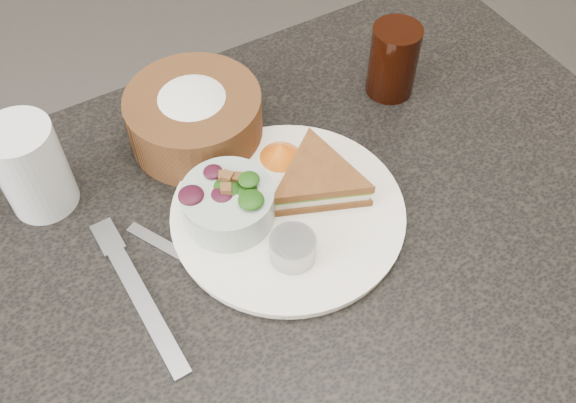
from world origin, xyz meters
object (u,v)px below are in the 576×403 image
(dressing_ramekin, at_px, (293,248))
(water_glass, at_px, (31,167))
(dinner_plate, at_px, (288,213))
(cola_glass, at_px, (394,57))
(sandwich, at_px, (318,180))
(salad_bowl, at_px, (228,200))
(dining_table, at_px, (297,357))
(bread_basket, at_px, (194,111))

(dressing_ramekin, bearing_deg, water_glass, 133.45)
(dinner_plate, distance_m, dressing_ramekin, 0.07)
(cola_glass, bearing_deg, sandwich, -149.00)
(dinner_plate, xyz_separation_m, water_glass, (-0.25, 0.18, 0.06))
(sandwich, relative_size, cola_glass, 1.21)
(dressing_ramekin, xyz_separation_m, water_glass, (-0.22, 0.24, 0.03))
(sandwich, distance_m, salad_bowl, 0.12)
(dining_table, relative_size, bread_basket, 5.58)
(water_glass, bearing_deg, bread_basket, 0.48)
(dining_table, height_order, water_glass, water_glass)
(dining_table, bearing_deg, dinner_plate, 97.74)
(dressing_ramekin, distance_m, cola_glass, 0.33)
(dinner_plate, distance_m, bread_basket, 0.19)
(cola_glass, bearing_deg, bread_basket, 169.68)
(dinner_plate, distance_m, sandwich, 0.06)
(dressing_ramekin, bearing_deg, dining_table, 47.45)
(cola_glass, relative_size, water_glass, 0.95)
(dressing_ramekin, height_order, cola_glass, cola_glass)
(cola_glass, bearing_deg, salad_bowl, -162.45)
(dinner_plate, height_order, water_glass, water_glass)
(salad_bowl, relative_size, dressing_ramekin, 2.06)
(dinner_plate, height_order, salad_bowl, salad_bowl)
(dinner_plate, xyz_separation_m, dressing_ramekin, (-0.03, -0.06, 0.02))
(dressing_ramekin, xyz_separation_m, bread_basket, (-0.01, 0.24, 0.02))
(cola_glass, bearing_deg, water_glass, 174.26)
(sandwich, bearing_deg, dining_table, -120.37)
(sandwich, distance_m, dressing_ramekin, 0.10)
(sandwich, height_order, cola_glass, cola_glass)
(dinner_plate, distance_m, water_glass, 0.31)
(dining_table, relative_size, dinner_plate, 3.50)
(dining_table, bearing_deg, dressing_ramekin, -132.55)
(dining_table, distance_m, dressing_ramekin, 0.41)
(dressing_ramekin, relative_size, bread_basket, 0.30)
(sandwich, relative_size, salad_bowl, 1.29)
(sandwich, relative_size, bread_basket, 0.81)
(salad_bowl, xyz_separation_m, bread_basket, (0.03, 0.15, 0.01))
(dinner_plate, xyz_separation_m, salad_bowl, (-0.07, 0.03, 0.04))
(bread_basket, height_order, cola_glass, cola_glass)
(dinner_plate, height_order, cola_glass, cola_glass)
(dressing_ramekin, bearing_deg, sandwich, 42.16)
(dinner_plate, xyz_separation_m, bread_basket, (-0.04, 0.18, 0.04))
(bread_basket, xyz_separation_m, water_glass, (-0.21, -0.00, 0.01))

